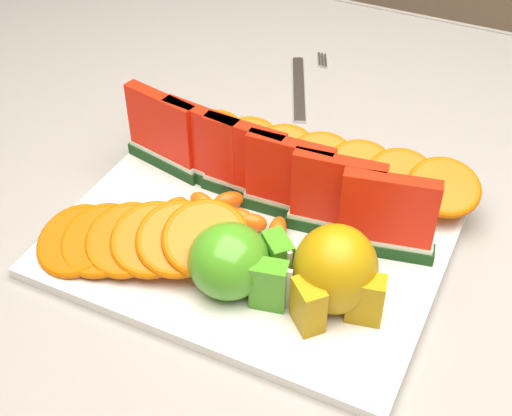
% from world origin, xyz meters
% --- Properties ---
extents(table, '(1.40, 0.90, 0.75)m').
position_xyz_m(table, '(0.00, 0.00, 0.65)').
color(table, '#4A2B1E').
rests_on(table, ground).
extents(tablecloth, '(1.53, 1.03, 0.20)m').
position_xyz_m(tablecloth, '(0.00, 0.00, 0.72)').
color(tablecloth, gray).
rests_on(tablecloth, table).
extents(platter, '(0.40, 0.30, 0.01)m').
position_xyz_m(platter, '(-0.08, -0.11, 0.76)').
color(platter, silver).
rests_on(platter, tablecloth).
extents(apple_cluster, '(0.12, 0.10, 0.07)m').
position_xyz_m(apple_cluster, '(-0.06, -0.18, 0.80)').
color(apple_cluster, '#288F10').
rests_on(apple_cluster, platter).
extents(pear_cluster, '(0.11, 0.11, 0.09)m').
position_xyz_m(pear_cluster, '(0.03, -0.15, 0.81)').
color(pear_cluster, '#A5790A').
rests_on(pear_cluster, platter).
extents(fork, '(0.08, 0.19, 0.00)m').
position_xyz_m(fork, '(-0.16, 0.22, 0.76)').
color(fork, silver).
rests_on(fork, tablecloth).
extents(watermelon_row, '(0.39, 0.07, 0.10)m').
position_xyz_m(watermelon_row, '(-0.09, -0.05, 0.82)').
color(watermelon_row, '#093C0F').
rests_on(watermelon_row, platter).
extents(orange_fan_front, '(0.24, 0.15, 0.06)m').
position_xyz_m(orange_fan_front, '(-0.17, -0.18, 0.80)').
color(orange_fan_front, '#F15C00').
rests_on(orange_fan_front, platter).
extents(orange_fan_back, '(0.38, 0.11, 0.05)m').
position_xyz_m(orange_fan_back, '(-0.05, 0.03, 0.79)').
color(orange_fan_back, '#F15C00').
rests_on(orange_fan_back, platter).
extents(tangerine_segments, '(0.14, 0.07, 0.02)m').
position_xyz_m(tangerine_segments, '(-0.11, -0.09, 0.78)').
color(tangerine_segments, orange).
rests_on(tangerine_segments, platter).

